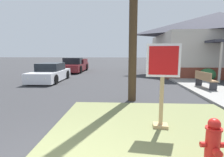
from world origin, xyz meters
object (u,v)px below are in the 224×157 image
parked_sedan_white (50,73)px  pickup_truck_maroon (75,66)px  stop_sign (162,87)px  street_bench (205,79)px  manhole_cover (84,108)px  fire_hydrant (213,145)px

parked_sedan_white → pickup_truck_maroon: pickup_truck_maroon is taller
stop_sign → street_bench: bearing=56.4°
manhole_cover → stop_sign: bearing=-36.8°
manhole_cover → pickup_truck_maroon: pickup_truck_maroon is taller
fire_hydrant → parked_sedan_white: 11.24m
fire_hydrant → pickup_truck_maroon: size_ratio=0.16×
fire_hydrant → stop_sign: (-0.48, 1.55, 0.64)m
street_bench → manhole_cover: bearing=-149.4°
fire_hydrant → street_bench: bearing=66.3°
manhole_cover → street_bench: (5.69, 3.36, 0.58)m
fire_hydrant → parked_sedan_white: parked_sedan_white is taller
stop_sign → parked_sedan_white: stop_sign is taller
fire_hydrant → manhole_cover: bearing=130.4°
pickup_truck_maroon → street_bench: (9.28, -8.75, -0.03)m
manhole_cover → street_bench: bearing=30.6°
pickup_truck_maroon → street_bench: 12.75m
street_bench → fire_hydrant: bearing=-113.7°
pickup_truck_maroon → street_bench: size_ratio=3.31×
parked_sedan_white → street_bench: parked_sedan_white is taller
stop_sign → street_bench: (3.39, 5.09, -0.53)m
stop_sign → pickup_truck_maroon: stop_sign is taller
fire_hydrant → manhole_cover: size_ratio=1.20×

